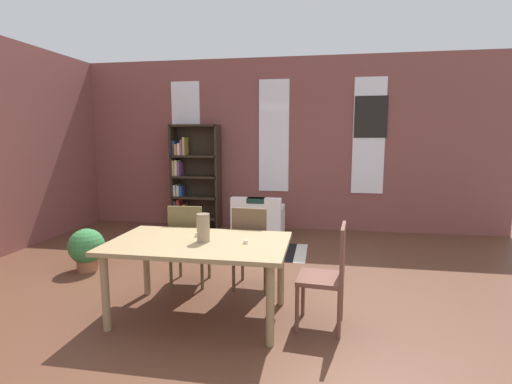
# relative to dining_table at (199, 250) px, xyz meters

# --- Properties ---
(ground_plane) EXTENTS (9.37, 9.37, 0.00)m
(ground_plane) POSITION_rel_dining_table_xyz_m (0.23, 0.31, -0.66)
(ground_plane) COLOR brown
(back_wall_brick) EXTENTS (8.21, 0.12, 3.12)m
(back_wall_brick) POSITION_rel_dining_table_xyz_m (0.23, 3.79, 0.90)
(back_wall_brick) COLOR brown
(back_wall_brick) RESTS_ON ground
(window_pane_0) EXTENTS (0.55, 0.02, 2.03)m
(window_pane_0) POSITION_rel_dining_table_xyz_m (-1.45, 3.72, 1.06)
(window_pane_0) COLOR white
(window_pane_1) EXTENTS (0.55, 0.02, 2.03)m
(window_pane_1) POSITION_rel_dining_table_xyz_m (0.23, 3.72, 1.06)
(window_pane_1) COLOR white
(window_pane_2) EXTENTS (0.55, 0.02, 2.03)m
(window_pane_2) POSITION_rel_dining_table_xyz_m (1.91, 3.72, 1.06)
(window_pane_2) COLOR white
(dining_table) EXTENTS (1.66, 1.00, 0.74)m
(dining_table) POSITION_rel_dining_table_xyz_m (0.00, 0.00, 0.00)
(dining_table) COLOR #9D845A
(dining_table) RESTS_ON ground
(vase_on_table) EXTENTS (0.12, 0.12, 0.26)m
(vase_on_table) POSITION_rel_dining_table_xyz_m (0.05, -0.00, 0.21)
(vase_on_table) COLOR #998466
(vase_on_table) RESTS_ON dining_table
(tealight_candle_0) EXTENTS (0.04, 0.04, 0.04)m
(tealight_candle_0) POSITION_rel_dining_table_xyz_m (-0.07, 0.17, 0.10)
(tealight_candle_0) COLOR silver
(tealight_candle_0) RESTS_ON dining_table
(tealight_candle_1) EXTENTS (0.04, 0.04, 0.03)m
(tealight_candle_1) POSITION_rel_dining_table_xyz_m (0.45, 0.00, 0.10)
(tealight_candle_1) COLOR silver
(tealight_candle_1) RESTS_ON dining_table
(dining_chair_far_left) EXTENTS (0.43, 0.43, 0.95)m
(dining_chair_far_left) POSITION_rel_dining_table_xyz_m (-0.37, 0.73, -0.14)
(dining_chair_far_left) COLOR brown
(dining_chair_far_left) RESTS_ON ground
(dining_chair_far_right) EXTENTS (0.43, 0.43, 0.95)m
(dining_chair_far_right) POSITION_rel_dining_table_xyz_m (0.37, 0.73, -0.14)
(dining_chair_far_right) COLOR brown
(dining_chair_far_right) RESTS_ON ground
(dining_chair_head_right) EXTENTS (0.44, 0.44, 0.95)m
(dining_chair_head_right) POSITION_rel_dining_table_xyz_m (1.20, -0.01, -0.14)
(dining_chair_head_right) COLOR brown
(dining_chair_head_right) RESTS_ON ground
(bookshelf_tall) EXTENTS (0.91, 0.33, 1.93)m
(bookshelf_tall) POSITION_rel_dining_table_xyz_m (-1.28, 3.53, 0.32)
(bookshelf_tall) COLOR #2D2319
(bookshelf_tall) RESTS_ON ground
(armchair_white) EXTENTS (0.81, 0.81, 0.75)m
(armchair_white) POSITION_rel_dining_table_xyz_m (0.10, 2.83, -0.38)
(armchair_white) COLOR white
(armchair_white) RESTS_ON ground
(potted_plant_by_shelf) EXTENTS (0.45, 0.45, 0.55)m
(potted_plant_by_shelf) POSITION_rel_dining_table_xyz_m (-1.83, 0.98, -0.36)
(potted_plant_by_shelf) COLOR #9E6042
(potted_plant_by_shelf) RESTS_ON ground
(striped_rug) EXTENTS (1.33, 0.95, 0.01)m
(striped_rug) POSITION_rel_dining_table_xyz_m (0.25, 2.19, -0.65)
(striped_rug) COLOR black
(striped_rug) RESTS_ON ground
(framed_picture) EXTENTS (0.56, 0.03, 0.72)m
(framed_picture) POSITION_rel_dining_table_xyz_m (1.93, 3.71, 1.39)
(framed_picture) COLOR black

